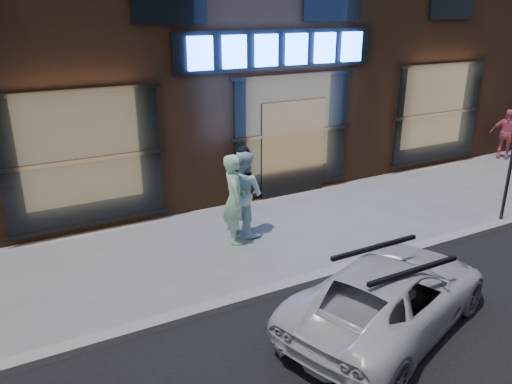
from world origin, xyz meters
TOP-DOWN VIEW (x-y plane):
  - ground at (0.00, 0.00)m, footprint 90.00×90.00m
  - curb at (0.00, 0.00)m, footprint 60.00×0.25m
  - man_bowtie at (-2.50, 2.09)m, footprint 0.63×0.78m
  - man_cap at (-2.15, 2.37)m, footprint 0.94×1.06m
  - passerby at (7.64, 3.54)m, footprint 0.81×0.97m
  - white_suv at (-1.72, -1.57)m, footprint 4.24×3.00m
  - sign_post at (3.06, 0.11)m, footprint 0.36×0.07m

SIDE VIEW (x-z plane):
  - ground at x=0.00m, z-range 0.00..0.00m
  - curb at x=0.00m, z-range 0.00..0.12m
  - white_suv at x=-1.72m, z-range 0.00..1.07m
  - passerby at x=7.64m, z-range 0.00..1.56m
  - man_cap at x=-2.15m, z-range 0.00..1.82m
  - man_bowtie at x=-2.50m, z-range 0.00..1.85m
  - sign_post at x=3.06m, z-range 0.24..2.50m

